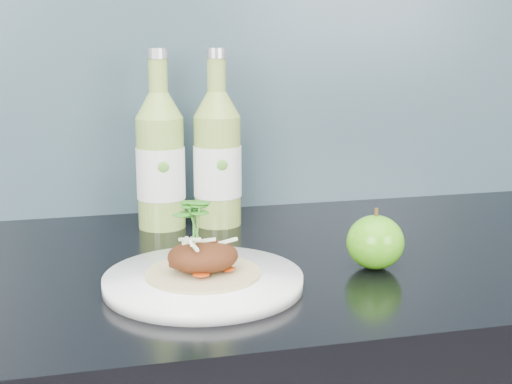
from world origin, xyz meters
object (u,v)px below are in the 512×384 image
Objects in this scene: dinner_plate at (203,281)px; green_apple at (375,242)px; cider_bottle_right at (217,159)px; cider_bottle_left at (160,161)px.

dinner_plate is 3.07× the size of green_apple.
cider_bottle_left is at bearing 167.45° from cider_bottle_right.
cider_bottle_right is at bearing 120.02° from green_apple.
green_apple reaches higher than dinner_plate.
cider_bottle_left and cider_bottle_right have the same top height.
dinner_plate is 0.23m from green_apple.
cider_bottle_right is at bearing 75.44° from dinner_plate.
cider_bottle_left is 0.09m from cider_bottle_right.
cider_bottle_left is at bearing 131.79° from green_apple.
green_apple is 0.30× the size of cider_bottle_right.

